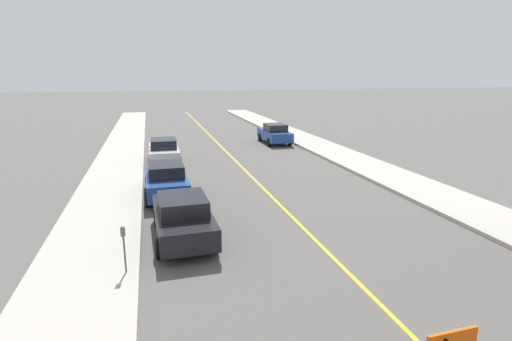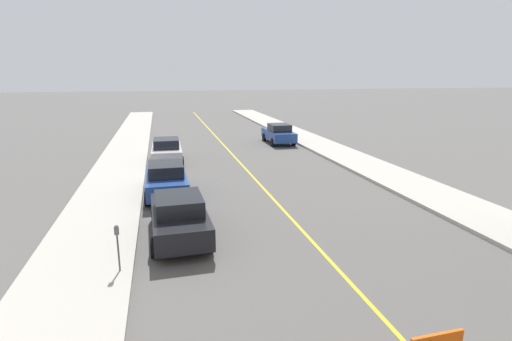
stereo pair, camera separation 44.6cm
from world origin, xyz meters
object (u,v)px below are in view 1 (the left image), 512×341
at_px(parked_car_opposite_side, 275,134).
at_px(parking_meter_near_curb, 124,240).
at_px(parked_car_curb_far, 164,151).
at_px(parked_car_curb_near, 183,217).
at_px(parked_car_curb_mid, 166,180).

bearing_deg(parked_car_opposite_side, parking_meter_near_curb, -117.71).
xyz_separation_m(parked_car_curb_far, parking_meter_near_curb, (-1.63, -14.59, 0.32)).
height_order(parked_car_curb_near, parking_meter_near_curb, parked_car_curb_near).
distance_m(parked_car_curb_far, parking_meter_near_curb, 14.69).
relative_size(parked_car_curb_far, parking_meter_near_curb, 3.17).
bearing_deg(parked_car_curb_mid, parking_meter_near_curb, -101.65).
relative_size(parked_car_curb_mid, parked_car_curb_far, 1.00).
bearing_deg(parking_meter_near_curb, parked_car_curb_mid, 78.87).
distance_m(parked_car_curb_far, parked_car_opposite_side, 10.47).
height_order(parked_car_opposite_side, parking_meter_near_curb, parked_car_opposite_side).
relative_size(parked_car_curb_near, parked_car_opposite_side, 1.01).
bearing_deg(parking_meter_near_curb, parked_car_curb_far, 83.64).
bearing_deg(parked_car_opposite_side, parked_car_curb_near, -116.25).
height_order(parked_car_curb_near, parked_car_curb_far, same).
bearing_deg(parked_car_curb_mid, parked_car_opposite_side, 53.28).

